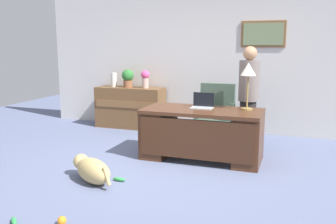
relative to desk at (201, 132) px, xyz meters
The scene contains 15 objects.
ground_plane 0.83m from the desk, 114.90° to the right, with size 12.00×12.00×0.00m, color slate.
back_wall 2.18m from the desk, 98.77° to the left, with size 7.00×0.16×2.70m.
desk is the anchor object (origin of this frame).
credenza 2.48m from the desk, 140.15° to the left, with size 1.39×0.50×0.82m.
armchair 1.00m from the desk, 90.58° to the left, with size 0.60×0.59×1.02m.
person_standing 1.06m from the desk, 54.50° to the left, with size 0.32×0.32×1.65m.
dog_lying 1.73m from the desk, 127.83° to the right, with size 0.73×0.58×0.30m.
laptop 0.42m from the desk, 99.82° to the left, with size 0.32×0.22×0.22m.
desk_lamp 1.10m from the desk, 18.19° to the left, with size 0.22×0.22×0.68m.
vase_with_flowers 2.32m from the desk, 134.52° to the left, with size 0.17×0.17×0.35m.
vase_empty 2.82m from the desk, 144.88° to the left, with size 0.12×0.12×0.29m, color silver.
potted_plant 2.59m from the desk, 140.76° to the left, with size 0.24×0.24×0.36m.
dog_toy_ball 2.56m from the desk, 106.85° to the right, with size 0.08×0.08×0.08m, color orange.
dog_toy_bone 1.48m from the desk, 120.97° to the right, with size 0.17×0.05×0.05m, color green.
dog_toy_plush 2.84m from the desk, 114.78° to the right, with size 0.17×0.05×0.05m, color green.
Camera 1 is at (1.61, -4.49, 1.69)m, focal length 39.51 mm.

